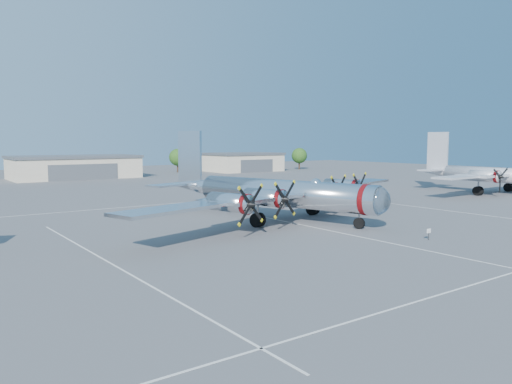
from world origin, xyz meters
TOP-DOWN VIEW (x-y plane):
  - ground at (0.00, 0.00)m, footprint 260.00×260.00m
  - parking_lines at (0.00, -1.75)m, footprint 60.00×50.08m
  - hangar_center at (0.00, 81.96)m, footprint 28.60×14.60m
  - hangar_east at (48.00, 81.96)m, footprint 20.60×14.60m
  - tree_east at (30.00, 88.00)m, footprint 4.80×4.80m
  - tree_far_east at (68.00, 80.00)m, footprint 4.80×4.80m
  - main_bomber_b29 at (0.13, 5.75)m, footprint 52.13×42.33m
  - twin_engine_east at (46.88, 7.06)m, footprint 33.55×24.65m
  - info_placard at (3.82, -12.00)m, footprint 0.54×0.06m

SIDE VIEW (x-z plane):
  - ground at x=0.00m, z-range 0.00..0.00m
  - main_bomber_b29 at x=0.13m, z-range -5.01..5.01m
  - twin_engine_east at x=46.88m, z-range -5.20..5.20m
  - parking_lines at x=0.00m, z-range 0.00..0.01m
  - info_placard at x=3.82m, z-range 0.21..1.23m
  - hangar_center at x=0.00m, z-range 0.01..5.41m
  - hangar_east at x=48.00m, z-range 0.01..5.41m
  - tree_east at x=30.00m, z-range 0.90..7.54m
  - tree_far_east at x=68.00m, z-range 0.90..7.54m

